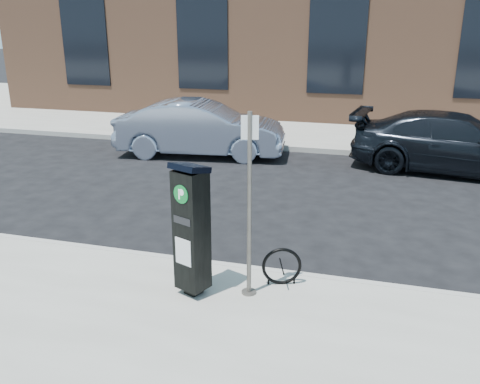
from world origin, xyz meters
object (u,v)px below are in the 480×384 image
(car_dark, at_px, (455,143))
(sign_pole, at_px, (249,208))
(car_silver, at_px, (201,128))
(parking_kiosk, at_px, (191,228))
(bike_rack, at_px, (282,266))

(car_dark, bearing_deg, sign_pole, 163.42)
(sign_pole, height_order, car_silver, sign_pole)
(sign_pole, bearing_deg, parking_kiosk, -178.11)
(bike_rack, distance_m, car_silver, 8.18)
(parking_kiosk, distance_m, car_dark, 8.95)
(bike_rack, bearing_deg, sign_pole, -153.19)
(parking_kiosk, relative_size, car_dark, 0.36)
(sign_pole, xyz_separation_m, bike_rack, (0.38, 0.37, -0.97))
(parking_kiosk, relative_size, car_silver, 0.39)
(car_silver, relative_size, car_dark, 0.92)
(car_dark, bearing_deg, parking_kiosk, 159.64)
(car_dark, bearing_deg, bike_rack, 164.82)
(parking_kiosk, relative_size, sign_pole, 0.74)
(parking_kiosk, distance_m, sign_pole, 0.81)
(bike_rack, bearing_deg, parking_kiosk, -170.62)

